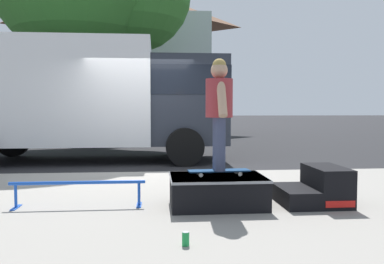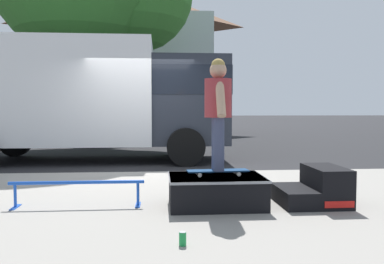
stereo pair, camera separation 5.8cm
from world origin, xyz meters
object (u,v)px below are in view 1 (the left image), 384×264
Objects in this scene: kicker_ramp at (317,188)px; grind_rail at (78,187)px; box_truck at (91,95)px; skate_box at (217,190)px; skateboard at (219,171)px; soda_can at (186,239)px; skater_kid at (219,105)px.

kicker_ramp is 0.50× the size of grind_rail.
skate_box is at bearing -66.43° from box_truck.
skate_box is at bearing 179.98° from kicker_ramp.
skate_box is 0.71× the size of grind_rail.
kicker_ramp is (1.30, -0.00, -0.00)m from skate_box.
skate_box is 0.17× the size of box_truck.
skateboard is (0.03, 0.04, 0.23)m from skate_box.
grind_rail is at bearing -82.88° from box_truck.
soda_can is at bearing -51.44° from grind_rail.
grind_rail is 0.24× the size of box_truck.
skater_kid is (1.77, -0.07, 1.03)m from grind_rail.
kicker_ramp is 1.29m from skateboard.
grind_rail is at bearing 177.87° from kicker_ramp.
skate_box is 0.24m from skateboard.
skate_box is at bearing 70.59° from soda_can.
kicker_ramp is 1.67m from skater_kid.
kicker_ramp reaches higher than skateboard.
soda_can is at bearing -109.41° from skate_box.
grind_rail is at bearing 176.31° from skate_box.
kicker_ramp is at bearing -0.02° from skate_box.
skate_box is 1.75m from grind_rail.
skateboard is 6.13m from box_truck.
box_truck is at bearing 105.32° from soda_can.
skate_box reaches higher than soda_can.
skateboard is at bearing 178.07° from kicker_ramp.
soda_can is (-0.53, -1.48, -0.37)m from skateboard.
box_truck is (-1.91, 6.98, 1.52)m from soda_can.
grind_rail is 13.26× the size of soda_can.
skater_kid is 6.03m from box_truck.
soda_can is (1.24, -1.55, -0.19)m from grind_rail.
skateboard is (-1.27, 0.04, 0.24)m from kicker_ramp.
kicker_ramp reaches higher than skate_box.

